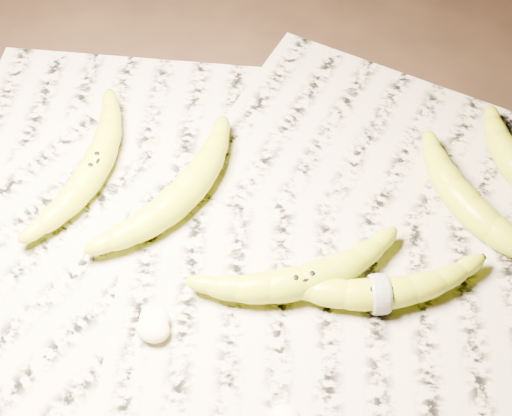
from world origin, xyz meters
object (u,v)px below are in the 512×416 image
(banana_taped, at_px, (379,292))
(banana_upper_a, at_px, (471,207))
(banana_left_a, at_px, (94,166))
(banana_center, at_px, (303,280))
(banana_left_b, at_px, (182,193))

(banana_taped, distance_m, banana_upper_a, 0.16)
(banana_left_a, relative_size, banana_center, 1.02)
(banana_left_b, bearing_deg, banana_left_a, 105.79)
(banana_taped, bearing_deg, banana_left_a, 147.51)
(banana_left_a, distance_m, banana_left_b, 0.11)
(banana_left_a, height_order, banana_center, banana_center)
(banana_left_b, xyz_separation_m, banana_center, (0.16, -0.06, -0.00))
(banana_left_a, height_order, banana_left_b, banana_left_b)
(banana_left_a, height_order, banana_upper_a, banana_upper_a)
(banana_left_b, distance_m, banana_taped, 0.25)
(banana_left_a, relative_size, banana_upper_a, 1.06)
(banana_left_a, height_order, banana_taped, banana_left_a)
(banana_center, distance_m, banana_taped, 0.08)
(banana_center, bearing_deg, banana_upper_a, 10.23)
(banana_center, relative_size, banana_taped, 0.97)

